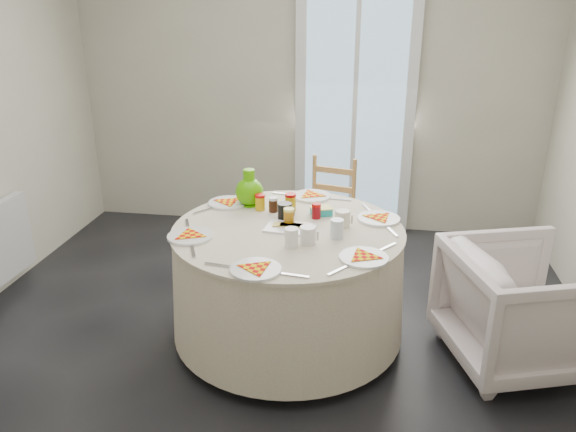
# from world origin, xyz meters

# --- Properties ---
(floor) EXTENTS (4.00, 4.00, 0.00)m
(floor) POSITION_xyz_m (0.00, 0.00, 0.00)
(floor) COLOR black
(floor) RESTS_ON ground
(wall_back) EXTENTS (4.00, 0.02, 2.60)m
(wall_back) POSITION_xyz_m (0.00, 2.00, 1.30)
(wall_back) COLOR #BCB5A3
(wall_back) RESTS_ON floor
(glass_door) EXTENTS (1.00, 0.08, 2.10)m
(glass_door) POSITION_xyz_m (0.40, 1.95, 1.05)
(glass_door) COLOR silver
(glass_door) RESTS_ON floor
(table) EXTENTS (1.37, 1.37, 0.70)m
(table) POSITION_xyz_m (0.11, 0.15, 0.38)
(table) COLOR beige
(table) RESTS_ON floor
(wooden_chair) EXTENTS (0.45, 0.44, 0.84)m
(wooden_chair) POSITION_xyz_m (0.25, 1.19, 0.47)
(wooden_chair) COLOR #B48743
(wooden_chair) RESTS_ON floor
(armchair) EXTENTS (0.89, 0.92, 0.77)m
(armchair) POSITION_xyz_m (1.44, 0.11, 0.39)
(armchair) COLOR silver
(armchair) RESTS_ON floor
(place_settings) EXTENTS (1.54, 1.54, 0.03)m
(place_settings) POSITION_xyz_m (0.11, 0.15, 0.77)
(place_settings) COLOR silver
(place_settings) RESTS_ON table
(jar_cluster) EXTENTS (0.46, 0.35, 0.12)m
(jar_cluster) POSITION_xyz_m (0.06, 0.38, 0.82)
(jar_cluster) COLOR #AE5219
(jar_cluster) RESTS_ON table
(butter_tub) EXTENTS (0.15, 0.13, 0.05)m
(butter_tub) POSITION_xyz_m (0.28, 0.39, 0.79)
(butter_tub) COLOR teal
(butter_tub) RESTS_ON table
(green_pitcher) EXTENTS (0.24, 0.24, 0.23)m
(green_pitcher) POSITION_xyz_m (-0.19, 0.50, 0.87)
(green_pitcher) COLOR #47AD02
(green_pitcher) RESTS_ON table
(cheese_platter) EXTENTS (0.30, 0.21, 0.04)m
(cheese_platter) POSITION_xyz_m (0.13, 0.14, 0.77)
(cheese_platter) COLOR white
(cheese_platter) RESTS_ON table
(mugs_glasses) EXTENTS (0.74, 0.74, 0.12)m
(mugs_glasses) POSITION_xyz_m (0.25, 0.18, 0.81)
(mugs_glasses) COLOR gray
(mugs_glasses) RESTS_ON table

